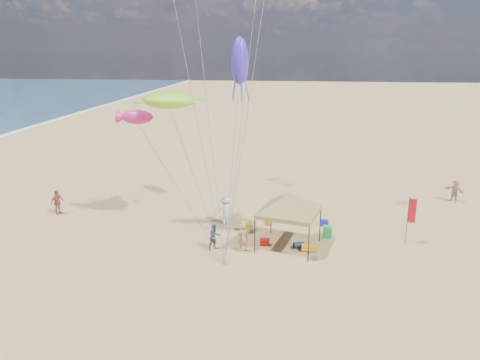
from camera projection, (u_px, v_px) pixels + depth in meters
The scene contains 19 objects.
ground at pixel (233, 270), 23.53m from camera, with size 280.00×280.00×0.00m, color tan.
canopy_tent at pixel (290, 195), 25.47m from camera, with size 5.93×5.93×3.77m.
feather_flag at pixel (411, 214), 26.11m from camera, with size 0.43×0.14×2.87m.
cooler_red at pixel (265, 242), 26.50m from camera, with size 0.54×0.38×0.38m, color #A6110D.
cooler_blue at pixel (324, 223), 29.42m from camera, with size 0.54×0.38×0.38m, color #1C14A8.
bag_navy at pixel (299, 245), 26.13m from camera, with size 0.36×0.36×0.60m, color #0E233E.
bag_orange at pixel (269, 222), 29.60m from camera, with size 0.36×0.36×0.60m, color #C4780A.
chair_green at pixel (327, 232), 27.61m from camera, with size 0.50×0.50×0.70m, color #1A923B.
chair_yellow at pixel (246, 227), 28.30m from camera, with size 0.50×0.50×0.70m, color gold.
crate_grey at pixel (314, 257), 24.68m from camera, with size 0.34×0.30×0.28m, color slate.
beach_cart at pixel (310, 248), 25.76m from camera, with size 0.90×0.50×0.24m, color #FFA51C.
person_near_a at pixel (243, 237), 25.52m from camera, with size 0.62×0.41×1.69m, color #A7765F.
person_near_b at pixel (214, 237), 25.80m from camera, with size 0.74×0.58×1.52m, color #373D4B.
person_near_c at pixel (226, 211), 29.48m from camera, with size 1.21×0.69×1.87m, color silver.
person_far_a at pixel (57, 202), 31.31m from camera, with size 1.02×0.42×1.73m, color #A03F3D.
person_far_c at pixel (455, 191), 33.91m from camera, with size 1.53×0.49×1.65m, color tan.
turtle_kite at pixel (169, 100), 26.52m from camera, with size 3.03×2.43×1.01m, color #91DE24.
fish_kite at pixel (137, 117), 27.30m from camera, with size 1.95×0.97×0.86m, color #D61F79.
squid_kite at pixel (240, 61), 28.41m from camera, with size 1.12×1.12×2.92m, color #3D2FD1.
Camera 1 is at (2.99, -21.09, 11.04)m, focal length 34.20 mm.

